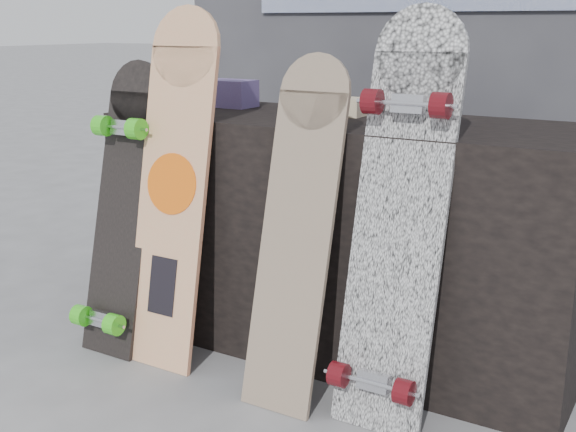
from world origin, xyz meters
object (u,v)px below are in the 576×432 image
Objects in this scene: longboard_geisha at (174,179)px; longboard_cascadia at (399,213)px; skateboard_dark at (121,204)px; longboard_celtic at (298,222)px; vendor_table at (344,235)px.

longboard_geisha is 1.00× the size of longboard_cascadia.
longboard_celtic is at bearing 0.16° from skateboard_dark.
longboard_cascadia reaches higher than vendor_table.
vendor_table is 1.38× the size of longboard_cascadia.
skateboard_dark is (-0.65, -0.39, 0.11)m from vendor_table.
skateboard_dark is (-0.99, -0.05, -0.09)m from longboard_cascadia.
skateboard_dark is (-0.70, -0.00, -0.04)m from longboard_celtic.
longboard_celtic is 0.70m from skateboard_dark.
longboard_celtic is 0.88× the size of longboard_cascadia.
longboard_celtic is (0.48, -0.03, -0.07)m from longboard_geisha.
longboard_geisha is 0.78m from longboard_cascadia.
longboard_geisha is (-0.44, -0.36, 0.22)m from vendor_table.
longboard_celtic is 0.30m from longboard_cascadia.
vendor_table is 1.56× the size of longboard_celtic.
skateboard_dark is (-0.21, -0.03, -0.11)m from longboard_geisha.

